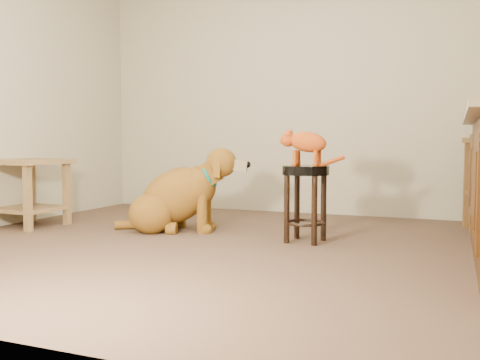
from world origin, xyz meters
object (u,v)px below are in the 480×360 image
at_px(side_table, 29,182).
at_px(tabby_kitten, 305,143).
at_px(golden_retriever, 177,198).
at_px(padded_stool, 306,188).

relative_size(side_table, tabby_kitten, 1.24).
xyz_separation_m(golden_retriever, tabby_kitten, (1.13, -0.09, 0.46)).
distance_m(padded_stool, golden_retriever, 1.15).
bearing_deg(padded_stool, tabby_kitten, 169.59).
height_order(padded_stool, golden_retriever, golden_retriever).
distance_m(padded_stool, side_table, 2.49).
relative_size(golden_retriever, tabby_kitten, 2.31).
bearing_deg(side_table, padded_stool, 4.18).
xyz_separation_m(side_table, tabby_kitten, (2.47, 0.18, 0.35)).
height_order(side_table, tabby_kitten, tabby_kitten).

